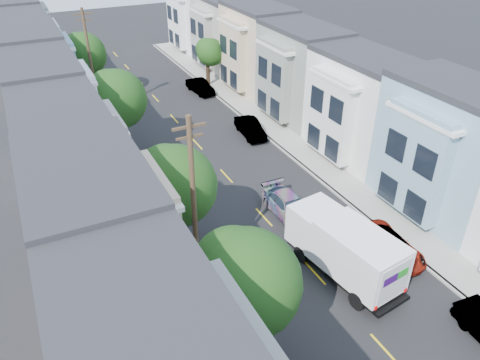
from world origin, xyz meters
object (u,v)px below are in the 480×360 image
object	(u,v)px
parked_right_c	(250,128)
tree_far_r	(210,53)
tree_c	(174,187)
parked_right_b	(391,246)
tree_e	(83,55)
utility_pole_near	(194,209)
lead_sedan	(290,207)
tree_d	(115,100)
parked_right_d	(200,87)
utility_pole_far	(91,64)
parked_left_c	(223,271)
tree_b	(244,284)
fedex_truck	(345,248)
parked_left_d	(172,195)

from	to	relation	value
parked_right_c	tree_far_r	bearing A→B (deg)	87.26
tree_c	parked_right_b	xyz separation A→B (m)	(11.20, -5.79, -4.01)
tree_c	tree_e	size ratio (longest dim) A/B	0.99
utility_pole_near	parked_right_b	distance (m)	12.36
lead_sedan	parked_right_c	xyz separation A→B (m)	(3.28, 12.15, -0.01)
tree_c	tree_far_r	bearing A→B (deg)	63.13
utility_pole_near	parked_right_c	bearing A→B (deg)	54.19
lead_sedan	tree_d	bearing A→B (deg)	121.33
tree_far_r	parked_right_d	xyz separation A→B (m)	(-1.99, -1.80, -2.99)
utility_pole_far	parked_left_c	bearing A→B (deg)	-86.95
parked_right_c	tree_b	bearing A→B (deg)	-112.47
tree_d	tree_far_r	xyz separation A→B (m)	(13.20, 12.53, -1.26)
lead_sedan	tree_c	bearing A→B (deg)	-177.76
tree_e	parked_left_c	distance (m)	30.81
utility_pole_far	fedex_truck	xyz separation A→B (m)	(7.64, -28.70, -3.27)
parked_left_c	parked_right_b	size ratio (longest dim) A/B	0.82
parked_right_c	parked_left_d	bearing A→B (deg)	-138.22
tree_e	parked_right_d	distance (m)	12.29
tree_far_r	parked_right_d	distance (m)	4.02
parked_right_b	tree_far_r	bearing A→B (deg)	90.10
tree_far_r	parked_left_d	size ratio (longest dim) A/B	1.29
tree_d	tree_far_r	world-z (taller)	tree_d
tree_far_r	parked_right_b	bearing A→B (deg)	-93.58
fedex_truck	parked_left_c	distance (m)	6.82
utility_pole_far	parked_right_b	bearing A→B (deg)	-68.66
utility_pole_far	tree_far_r	bearing A→B (deg)	13.57
tree_d	fedex_truck	size ratio (longest dim) A/B	1.04
tree_e	fedex_truck	xyz separation A→B (m)	(7.64, -32.94, -2.99)
utility_pole_far	fedex_truck	bearing A→B (deg)	-75.10
lead_sedan	fedex_truck	bearing A→B (deg)	-92.09
parked_left_d	tree_e	bearing A→B (deg)	92.66
fedex_truck	parked_left_c	xyz separation A→B (m)	(-6.24, 2.46, -1.23)
parked_right_c	parked_right_b	bearing A→B (deg)	-84.43
tree_b	parked_left_d	size ratio (longest dim) A/B	1.77
lead_sedan	parked_left_c	size ratio (longest dim) A/B	1.27
tree_c	tree_d	size ratio (longest dim) A/B	0.96
parked_right_b	parked_right_c	size ratio (longest dim) A/B	1.08
tree_e	tree_d	bearing A→B (deg)	-90.00
parked_left_d	parked_left_c	bearing A→B (deg)	-91.01
tree_d	fedex_truck	bearing A→B (deg)	-68.46
tree_b	fedex_truck	xyz separation A→B (m)	(7.64, 2.81, -2.94)
utility_pole_far	parked_right_d	distance (m)	12.13
tree_d	tree_far_r	bearing A→B (deg)	43.52
tree_e	lead_sedan	bearing A→B (deg)	-73.58
parked_left_c	utility_pole_far	bearing A→B (deg)	97.60
tree_d	parked_left_d	size ratio (longest dim) A/B	1.80
fedex_truck	tree_b	bearing A→B (deg)	-167.49
fedex_truck	utility_pole_near	bearing A→B (deg)	152.84
parked_left_d	tree_d	bearing A→B (deg)	98.58
tree_e	parked_left_c	xyz separation A→B (m)	(1.40, -30.49, -4.22)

